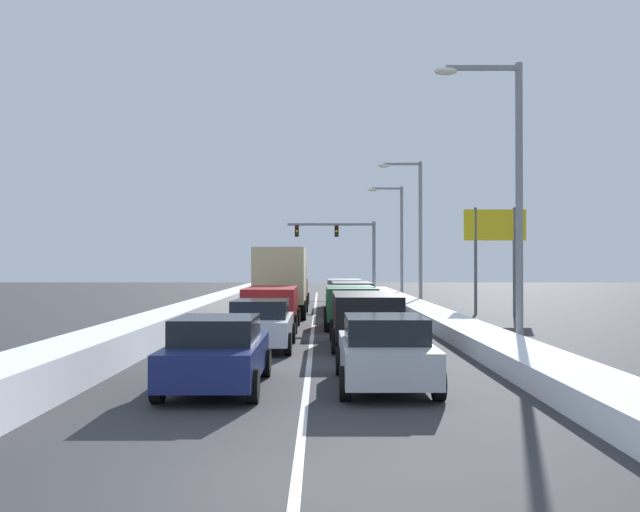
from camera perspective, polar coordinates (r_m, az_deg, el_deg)
name	(u,v)px	position (r m, az deg, el deg)	size (l,w,h in m)	color
ground_plane	(314,327)	(29.02, -0.45, -5.78)	(135.28, 135.28, 0.00)	#333335
lane_stripe_between_right_lane_and_center_lane	(316,317)	(34.20, -0.36, -4.98)	(0.14, 57.23, 0.01)	silver
snow_bank_right_shoulder	(425,312)	(34.55, 8.49, -4.49)	(1.62, 57.23, 0.55)	white
snow_bank_left_shoulder	(206,308)	(34.63, -9.19, -4.21)	(1.51, 57.23, 0.86)	white
sedan_silver_right_lane_nearest	(386,351)	(15.11, 5.36, -7.65)	(2.00, 4.50, 1.51)	#B7BABF
suv_black_right_lane_second	(366,315)	(22.10, 3.77, -4.76)	(2.16, 4.90, 1.67)	black
suv_green_right_lane_third	(352,303)	(28.61, 2.60, -3.81)	(2.16, 4.90, 1.67)	#1E5633
suv_charcoal_right_lane_fourth	(353,295)	(35.70, 2.66, -3.17)	(2.16, 4.90, 1.67)	#38383D
suv_gray_right_lane_fifth	(346,290)	(41.74, 2.08, -2.80)	(2.16, 4.90, 1.67)	slate
sedan_navy_center_lane_nearest	(219,352)	(14.96, -8.21, -7.72)	(2.00, 4.50, 1.51)	navy
sedan_white_center_lane_second	(262,324)	(21.67, -4.70, -5.51)	(2.00, 4.50, 1.51)	silver
suv_red_center_lane_third	(273,304)	(27.93, -3.85, -3.89)	(2.16, 4.90, 1.67)	maroon
box_truck_center_lane_fourth	(283,278)	(34.83, -3.02, -1.78)	(2.53, 7.20, 3.36)	#937F60
suv_maroon_center_lane_fifth	(293,289)	(43.49, -2.22, -2.71)	(2.16, 4.90, 1.67)	maroon
traffic_light_gantry	(348,241)	(60.18, 2.29, 1.19)	(7.54, 0.47, 6.20)	slate
street_lamp_right_near	(509,179)	(21.98, 15.07, 6.01)	(2.66, 0.36, 8.65)	gray
street_lamp_right_mid	(416,221)	(42.36, 7.78, 2.86)	(2.66, 0.36, 8.70)	gray
street_lamp_right_far	(398,232)	(52.68, 6.36, 1.98)	(2.66, 0.36, 8.35)	gray
roadside_sign_right	(496,236)	(37.39, 14.09, 1.56)	(3.20, 0.16, 5.50)	#59595B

